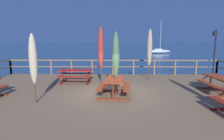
# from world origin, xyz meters

# --- Properties ---
(ground_plane) EXTENTS (600.00, 600.00, 0.00)m
(ground_plane) POSITION_xyz_m (0.00, 0.00, 0.00)
(ground_plane) COLOR navy
(wooden_deck) EXTENTS (15.36, 10.18, 0.62)m
(wooden_deck) POSITION_xyz_m (0.00, 0.00, 0.31)
(wooden_deck) COLOR #846647
(wooden_deck) RESTS_ON ground
(railing_waterside_far) EXTENTS (15.16, 0.10, 1.09)m
(railing_waterside_far) POSITION_xyz_m (0.00, 4.94, 1.35)
(railing_waterside_far) COLOR brown
(railing_waterside_far) RESTS_ON wooden_deck
(picnic_table_mid_right) EXTENTS (1.95, 1.48, 0.78)m
(picnic_table_mid_right) POSITION_xyz_m (-2.18, 2.30, 1.18)
(picnic_table_mid_right) COLOR maroon
(picnic_table_mid_right) RESTS_ON wooden_deck
(picnic_table_mid_centre) EXTENTS (1.54, 1.85, 0.78)m
(picnic_table_mid_centre) POSITION_xyz_m (0.12, -0.29, 1.17)
(picnic_table_mid_centre) COLOR #993819
(picnic_table_mid_centre) RESTS_ON wooden_deck
(picnic_table_front_left) EXTENTS (1.48, 2.07, 0.78)m
(picnic_table_front_left) POSITION_xyz_m (5.13, 0.18, 1.18)
(picnic_table_front_left) COLOR #993819
(picnic_table_front_left) RESTS_ON wooden_deck
(patio_umbrella_tall_mid_right) EXTENTS (0.32, 0.32, 3.24)m
(patio_umbrella_tall_mid_right) POSITION_xyz_m (-0.61, 1.52, 2.67)
(patio_umbrella_tall_mid_right) COLOR #4C3828
(patio_umbrella_tall_mid_right) RESTS_ON wooden_deck
(patio_umbrella_tall_back_left) EXTENTS (0.32, 0.32, 2.86)m
(patio_umbrella_tall_back_left) POSITION_xyz_m (0.18, -0.32, 2.44)
(patio_umbrella_tall_back_left) COLOR #4C3828
(patio_umbrella_tall_back_left) RESTS_ON wooden_deck
(patio_umbrella_short_mid) EXTENTS (0.32, 0.32, 2.75)m
(patio_umbrella_short_mid) POSITION_xyz_m (-3.02, -1.37, 2.37)
(patio_umbrella_short_mid) COLOR #4C3828
(patio_umbrella_short_mid) RESTS_ON wooden_deck
(patio_umbrella_tall_mid_left) EXTENTS (0.32, 0.32, 3.18)m
(patio_umbrella_tall_mid_left) POSITION_xyz_m (2.28, 3.08, 2.64)
(patio_umbrella_tall_mid_left) COLOR #4C3828
(patio_umbrella_tall_mid_left) RESTS_ON wooden_deck
(lamp_post_hooked) EXTENTS (0.46, 0.59, 3.20)m
(lamp_post_hooked) POSITION_xyz_m (6.87, 4.23, 2.73)
(lamp_post_hooked) COLOR black
(lamp_post_hooked) RESTS_ON wooden_deck
(sailboat_distant) EXTENTS (6.23, 3.02, 7.72)m
(sailboat_distant) POSITION_xyz_m (10.72, 36.64, 0.51)
(sailboat_distant) COLOR silver
(sailboat_distant) RESTS_ON ground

